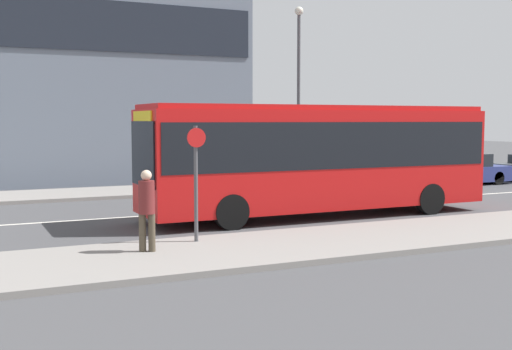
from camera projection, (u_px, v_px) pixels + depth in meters
ground_plane at (229, 211)px, 20.66m from camera, size 120.00×120.00×0.00m
sidewalk_near at (332, 242)px, 15.01m from camera, size 44.00×3.50×0.13m
sidewalk_far at (170, 190)px, 26.30m from camera, size 44.00×3.50×0.13m
lane_centerline at (229, 211)px, 20.66m from camera, size 41.80×0.16×0.01m
city_bus at (318, 153)px, 19.34m from camera, size 10.82×2.55×3.34m
parked_car_0 at (462, 170)px, 28.96m from camera, size 4.55×1.68×1.40m
pedestrian_near_stop at (147, 205)px, 13.53m from camera, size 0.34×0.34×1.74m
bus_stop_sign at (196, 174)px, 14.60m from camera, size 0.44×0.12×2.65m
street_lamp at (299, 78)px, 26.99m from camera, size 0.36×0.36×7.51m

